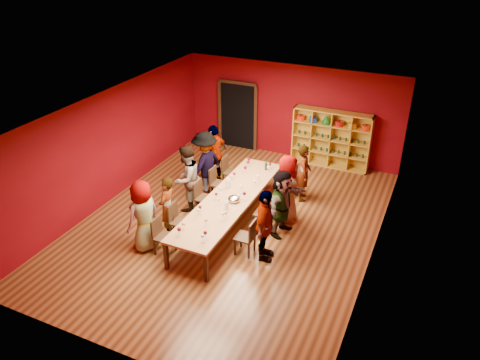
% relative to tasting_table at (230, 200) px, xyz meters
% --- Properties ---
extents(room_shell, '(7.10, 9.10, 3.04)m').
position_rel_tasting_table_xyz_m(room_shell, '(0.00, 0.00, 0.80)').
color(room_shell, '#583017').
rests_on(room_shell, ground).
extents(tasting_table, '(1.10, 4.50, 0.75)m').
position_rel_tasting_table_xyz_m(tasting_table, '(0.00, 0.00, 0.00)').
color(tasting_table, '#A97346').
rests_on(tasting_table, ground).
extents(doorway, '(1.40, 0.17, 2.30)m').
position_rel_tasting_table_xyz_m(doorway, '(-1.80, 4.43, 0.42)').
color(doorway, black).
rests_on(doorway, ground).
extents(shelving_unit, '(2.40, 0.40, 1.80)m').
position_rel_tasting_table_xyz_m(shelving_unit, '(1.40, 4.32, 0.28)').
color(shelving_unit, gold).
rests_on(shelving_unit, ground).
extents(chair_person_left_0, '(0.42, 0.42, 0.89)m').
position_rel_tasting_table_xyz_m(chair_person_left_0, '(-0.91, -1.69, -0.20)').
color(chair_person_left_0, black).
rests_on(chair_person_left_0, ground).
extents(person_left_0, '(0.67, 0.94, 1.74)m').
position_rel_tasting_table_xyz_m(person_left_0, '(-1.35, -1.69, 0.17)').
color(person_left_0, '#161B3D').
rests_on(person_left_0, ground).
extents(chair_person_left_1, '(0.42, 0.42, 0.89)m').
position_rel_tasting_table_xyz_m(chair_person_left_1, '(-0.91, -1.00, -0.20)').
color(chair_person_left_1, black).
rests_on(chair_person_left_1, ground).
extents(person_left_1, '(0.46, 0.60, 1.53)m').
position_rel_tasting_table_xyz_m(person_left_1, '(-1.16, -1.00, 0.07)').
color(person_left_1, '#151739').
rests_on(person_left_1, ground).
extents(chair_person_left_2, '(0.42, 0.42, 0.89)m').
position_rel_tasting_table_xyz_m(chair_person_left_2, '(-0.91, 0.21, -0.20)').
color(chair_person_left_2, black).
rests_on(chair_person_left_2, ground).
extents(person_left_2, '(0.61, 0.94, 1.80)m').
position_rel_tasting_table_xyz_m(person_left_2, '(-1.33, 0.21, 0.20)').
color(person_left_2, pink).
rests_on(person_left_2, ground).
extents(chair_person_left_3, '(0.42, 0.42, 0.89)m').
position_rel_tasting_table_xyz_m(chair_person_left_3, '(-0.91, 1.06, -0.20)').
color(chair_person_left_3, black).
rests_on(chair_person_left_3, ground).
extents(person_left_3, '(0.71, 1.28, 1.88)m').
position_rel_tasting_table_xyz_m(person_left_3, '(-1.25, 1.06, 0.24)').
color(person_left_3, '#5774B3').
rests_on(person_left_3, ground).
extents(chair_person_left_4, '(0.42, 0.42, 0.89)m').
position_rel_tasting_table_xyz_m(chair_person_left_4, '(-0.91, 1.81, -0.20)').
color(chair_person_left_4, black).
rests_on(chair_person_left_4, ground).
extents(person_left_4, '(0.69, 1.12, 1.79)m').
position_rel_tasting_table_xyz_m(person_left_4, '(-1.34, 1.81, 0.20)').
color(person_left_4, beige).
rests_on(person_left_4, ground).
extents(chair_person_right_1, '(0.42, 0.42, 0.89)m').
position_rel_tasting_table_xyz_m(chair_person_right_1, '(0.91, -0.94, -0.20)').
color(chair_person_right_1, black).
rests_on(chair_person_right_1, ground).
extents(person_right_1, '(0.63, 1.08, 1.73)m').
position_rel_tasting_table_xyz_m(person_right_1, '(1.30, -0.94, 0.17)').
color(person_right_1, black).
rests_on(person_right_1, ground).
extents(chair_person_right_2, '(0.42, 0.42, 0.89)m').
position_rel_tasting_table_xyz_m(chair_person_right_2, '(0.91, 0.17, -0.20)').
color(chair_person_right_2, black).
rests_on(chair_person_right_2, ground).
extents(person_right_2, '(0.75, 1.62, 1.69)m').
position_rel_tasting_table_xyz_m(person_right_2, '(1.30, 0.17, 0.14)').
color(person_right_2, '#5377AA').
rests_on(person_right_2, ground).
extents(chair_person_right_3, '(0.42, 0.42, 0.89)m').
position_rel_tasting_table_xyz_m(chair_person_right_3, '(0.91, 0.77, -0.20)').
color(chair_person_right_3, black).
rests_on(chair_person_right_3, ground).
extents(person_right_3, '(0.73, 0.98, 1.79)m').
position_rel_tasting_table_xyz_m(person_right_3, '(1.21, 0.77, 0.19)').
color(person_right_3, '#608AC6').
rests_on(person_right_3, ground).
extents(chair_person_right_4, '(0.42, 0.42, 0.89)m').
position_rel_tasting_table_xyz_m(chair_person_right_4, '(0.91, 1.96, -0.20)').
color(chair_person_right_4, black).
rests_on(chair_person_right_4, ground).
extents(person_right_4, '(0.58, 0.68, 1.59)m').
position_rel_tasting_table_xyz_m(person_right_4, '(1.27, 1.96, 0.10)').
color(person_right_4, '#4B4B50').
rests_on(person_right_4, ground).
extents(wine_glass_0, '(0.08, 0.08, 0.20)m').
position_rel_tasting_table_xyz_m(wine_glass_0, '(-0.33, 0.78, 0.19)').
color(wine_glass_0, silver).
rests_on(wine_glass_0, tasting_table).
extents(wine_glass_1, '(0.08, 0.08, 0.21)m').
position_rel_tasting_table_xyz_m(wine_glass_1, '(-0.32, 1.92, 0.20)').
color(wine_glass_1, silver).
rests_on(wine_glass_1, tasting_table).
extents(wine_glass_2, '(0.08, 0.08, 0.21)m').
position_rel_tasting_table_xyz_m(wine_glass_2, '(-0.33, -0.90, 0.20)').
color(wine_glass_2, silver).
rests_on(wine_glass_2, tasting_table).
extents(wine_glass_3, '(0.08, 0.08, 0.19)m').
position_rel_tasting_table_xyz_m(wine_glass_3, '(-0.33, 0.97, 0.19)').
color(wine_glass_3, silver).
rests_on(wine_glass_3, tasting_table).
extents(wine_glass_4, '(0.08, 0.08, 0.20)m').
position_rel_tasting_table_xyz_m(wine_glass_4, '(-0.20, 1.39, 0.20)').
color(wine_glass_4, silver).
rests_on(wine_glass_4, tasting_table).
extents(wine_glass_5, '(0.07, 0.07, 0.18)m').
position_rel_tasting_table_xyz_m(wine_glass_5, '(0.35, 1.70, 0.18)').
color(wine_glass_5, silver).
rests_on(wine_glass_5, tasting_table).
extents(wine_glass_6, '(0.08, 0.08, 0.19)m').
position_rel_tasting_table_xyz_m(wine_glass_6, '(0.32, 1.89, 0.19)').
color(wine_glass_6, silver).
rests_on(wine_glass_6, tasting_table).
extents(wine_glass_7, '(0.08, 0.08, 0.20)m').
position_rel_tasting_table_xyz_m(wine_glass_7, '(-0.10, -0.42, 0.20)').
color(wine_glass_7, silver).
rests_on(wine_glass_7, tasting_table).
extents(wine_glass_8, '(0.09, 0.09, 0.22)m').
position_rel_tasting_table_xyz_m(wine_glass_8, '(0.13, 0.37, 0.21)').
color(wine_glass_8, silver).
rests_on(wine_glass_8, tasting_table).
extents(wine_glass_9, '(0.08, 0.08, 0.20)m').
position_rel_tasting_table_xyz_m(wine_glass_9, '(0.33, 0.77, 0.19)').
color(wine_glass_9, silver).
rests_on(wine_glass_9, tasting_table).
extents(wine_glass_10, '(0.09, 0.09, 0.22)m').
position_rel_tasting_table_xyz_m(wine_glass_10, '(-0.28, -1.05, 0.21)').
color(wine_glass_10, silver).
rests_on(wine_glass_10, tasting_table).
extents(wine_glass_11, '(0.08, 0.08, 0.20)m').
position_rel_tasting_table_xyz_m(wine_glass_11, '(0.31, -0.87, 0.20)').
color(wine_glass_11, silver).
rests_on(wine_glass_11, tasting_table).
extents(wine_glass_12, '(0.09, 0.09, 0.22)m').
position_rel_tasting_table_xyz_m(wine_glass_12, '(0.31, 1.04, 0.21)').
color(wine_glass_12, silver).
rests_on(wine_glass_12, tasting_table).
extents(wine_glass_13, '(0.08, 0.08, 0.20)m').
position_rel_tasting_table_xyz_m(wine_glass_13, '(0.27, -1.88, 0.20)').
color(wine_glass_13, silver).
rests_on(wine_glass_13, tasting_table).
extents(wine_glass_14, '(0.08, 0.08, 0.20)m').
position_rel_tasting_table_xyz_m(wine_glass_14, '(0.05, -1.32, 0.20)').
color(wine_glass_14, silver).
rests_on(wine_glass_14, tasting_table).
extents(wine_glass_15, '(0.09, 0.09, 0.21)m').
position_rel_tasting_table_xyz_m(wine_glass_15, '(0.35, 0.09, 0.21)').
color(wine_glass_15, silver).
rests_on(wine_glass_15, tasting_table).
extents(wine_glass_16, '(0.08, 0.08, 0.21)m').
position_rel_tasting_table_xyz_m(wine_glass_16, '(-0.26, 1.73, 0.20)').
color(wine_glass_16, silver).
rests_on(wine_glass_16, tasting_table).
extents(wine_glass_17, '(0.09, 0.09, 0.21)m').
position_rel_tasting_table_xyz_m(wine_glass_17, '(-0.32, -1.65, 0.20)').
color(wine_glass_17, silver).
rests_on(wine_glass_17, tasting_table).
extents(wine_glass_18, '(0.07, 0.07, 0.18)m').
position_rel_tasting_table_xyz_m(wine_glass_18, '(0.26, -0.92, 0.18)').
color(wine_glass_18, silver).
rests_on(wine_glass_18, tasting_table).
extents(wine_glass_19, '(0.09, 0.09, 0.22)m').
position_rel_tasting_table_xyz_m(wine_glass_19, '(-0.29, -1.90, 0.21)').
color(wine_glass_19, silver).
rests_on(wine_glass_19, tasting_table).
extents(wine_glass_20, '(0.08, 0.08, 0.21)m').
position_rel_tasting_table_xyz_m(wine_glass_20, '(0.27, -1.76, 0.20)').
color(wine_glass_20, silver).
rests_on(wine_glass_20, tasting_table).
extents(wine_glass_21, '(0.07, 0.07, 0.18)m').
position_rel_tasting_table_xyz_m(wine_glass_21, '(-0.34, 0.14, 0.18)').
color(wine_glass_21, silver).
rests_on(wine_glass_21, tasting_table).
extents(wine_glass_22, '(0.08, 0.08, 0.20)m').
position_rel_tasting_table_xyz_m(wine_glass_22, '(0.26, -0.04, 0.20)').
color(wine_glass_22, silver).
rests_on(wine_glass_22, tasting_table).
extents(wine_glass_23, '(0.07, 0.07, 0.18)m').
position_rel_tasting_table_xyz_m(wine_glass_23, '(-0.28, -0.18, 0.18)').
color(wine_glass_23, silver).
rests_on(wine_glass_23, tasting_table).
extents(spittoon_bowl, '(0.31, 0.31, 0.17)m').
position_rel_tasting_table_xyz_m(spittoon_bowl, '(0.16, -0.10, 0.12)').
color(spittoon_bowl, silver).
rests_on(spittoon_bowl, tasting_table).
extents(carafe_a, '(0.14, 0.14, 0.29)m').
position_rel_tasting_table_xyz_m(carafe_a, '(-0.25, 0.45, 0.18)').
color(carafe_a, silver).
rests_on(carafe_a, tasting_table).
extents(carafe_b, '(0.10, 0.10, 0.25)m').
position_rel_tasting_table_xyz_m(carafe_b, '(0.16, -0.52, 0.16)').
color(carafe_b, silver).
rests_on(carafe_b, tasting_table).
extents(wine_bottle, '(0.07, 0.07, 0.29)m').
position_rel_tasting_table_xyz_m(wine_bottle, '(0.24, 1.79, 0.16)').
color(wine_bottle, '#133516').
rests_on(wine_bottle, tasting_table).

